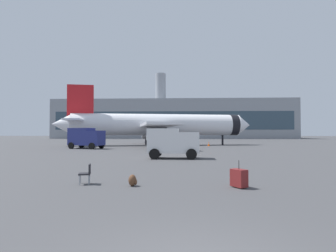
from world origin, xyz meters
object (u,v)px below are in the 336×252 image
(service_truck, at_px, (86,137))
(safety_cone_mid, at_px, (170,142))
(traveller_backpack, at_px, (133,180))
(cargo_van, at_px, (173,142))
(airplane_at_gate, at_px, (157,125))
(rolling_suitcase, at_px, (239,178))
(gate_chair, at_px, (86,173))
(safety_cone_near, at_px, (209,144))

(service_truck, bearing_deg, safety_cone_mid, 56.01)
(traveller_backpack, bearing_deg, cargo_van, 84.09)
(airplane_at_gate, relative_size, safety_cone_mid, 51.08)
(safety_cone_mid, relative_size, rolling_suitcase, 0.63)
(service_truck, relative_size, gate_chair, 6.08)
(rolling_suitcase, bearing_deg, traveller_backpack, 178.54)
(service_truck, bearing_deg, rolling_suitcase, -59.46)
(cargo_van, distance_m, gate_chair, 12.56)
(airplane_at_gate, xyz_separation_m, safety_cone_mid, (2.11, 5.74, -3.31))
(safety_cone_near, xyz_separation_m, safety_cone_mid, (-6.86, 7.67, -0.01))
(rolling_suitcase, height_order, traveller_backpack, rolling_suitcase)
(safety_cone_near, bearing_deg, traveller_backpack, -100.79)
(airplane_at_gate, height_order, cargo_van, airplane_at_gate)
(safety_cone_near, height_order, gate_chair, gate_chair)
(airplane_at_gate, bearing_deg, cargo_van, -81.95)
(cargo_van, xyz_separation_m, safety_cone_mid, (-1.40, 30.59, -1.11))
(safety_cone_near, relative_size, traveller_backpack, 1.49)
(service_truck, distance_m, gate_chair, 27.67)
(gate_chair, bearing_deg, cargo_van, 74.40)
(airplane_at_gate, distance_m, service_truck, 14.29)
(safety_cone_mid, height_order, traveller_backpack, safety_cone_mid)
(safety_cone_near, bearing_deg, gate_chair, -104.15)
(airplane_at_gate, xyz_separation_m, service_truck, (-9.07, -10.85, -2.05))
(airplane_at_gate, bearing_deg, traveller_backpack, -86.57)
(service_truck, distance_m, safety_cone_near, 20.16)
(cargo_van, xyz_separation_m, rolling_suitcase, (3.06, -12.53, -1.06))
(airplane_at_gate, bearing_deg, safety_cone_near, -12.14)
(service_truck, height_order, cargo_van, service_truck)
(service_truck, bearing_deg, airplane_at_gate, 50.09)
(service_truck, bearing_deg, traveller_backpack, -66.84)
(cargo_van, xyz_separation_m, traveller_backpack, (-1.28, -12.42, -1.22))
(cargo_van, height_order, gate_chair, cargo_van)
(safety_cone_near, relative_size, rolling_suitcase, 0.65)
(safety_cone_mid, bearing_deg, traveller_backpack, -89.84)
(traveller_backpack, height_order, gate_chair, gate_chair)
(safety_cone_mid, relative_size, traveller_backpack, 1.45)
(cargo_van, distance_m, safety_cone_near, 23.59)
(cargo_van, bearing_deg, airplane_at_gate, 98.05)
(traveller_backpack, bearing_deg, safety_cone_near, 79.21)
(airplane_at_gate, height_order, service_truck, airplane_at_gate)
(airplane_at_gate, relative_size, rolling_suitcase, 32.34)
(service_truck, distance_m, cargo_van, 18.83)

